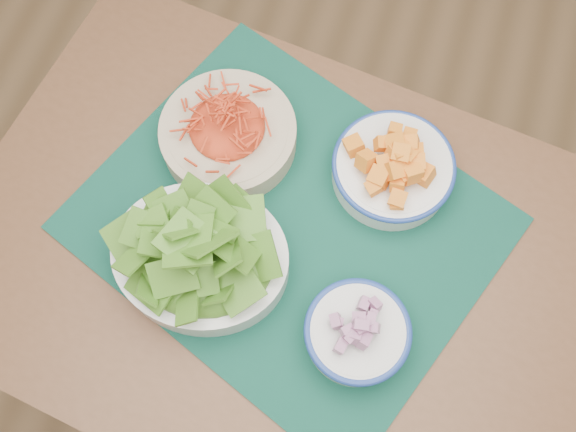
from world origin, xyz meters
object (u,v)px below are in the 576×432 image
Objects in this scene: table at (298,280)px; lettuce_bowl at (199,252)px; squash_bowl at (394,164)px; onion_bowl at (357,332)px; placemat at (288,223)px; carrot_bowl at (228,132)px.

lettuce_bowl is at bearing -152.72° from table.
squash_bowl is 0.76× the size of lettuce_bowl.
lettuce_bowl reaches higher than onion_bowl.
placemat is 2.51× the size of carrot_bowl.
onion_bowl is (0.11, -0.09, 0.16)m from table.
squash_bowl is 1.27× the size of onion_bowl.
table is at bearing 142.07° from onion_bowl.
lettuce_bowl reaches higher than table.
lettuce_bowl is (0.03, -0.21, 0.02)m from carrot_bowl.
placemat is 0.16m from lettuce_bowl.
placemat is 0.19m from squash_bowl.
squash_bowl is 0.27m from onion_bowl.
placemat is 2.85× the size of squash_bowl.
squash_bowl reaches higher than carrot_bowl.
carrot_bowl is 0.21m from lettuce_bowl.
carrot_bowl is 1.45× the size of onion_bowl.
table is 4.80× the size of carrot_bowl.
squash_bowl is 0.33m from lettuce_bowl.
carrot_bowl is 0.37m from onion_bowl.
squash_bowl reaches higher than placemat.
placemat is at bearing 130.52° from table.
carrot_bowl is 1.14× the size of squash_bowl.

